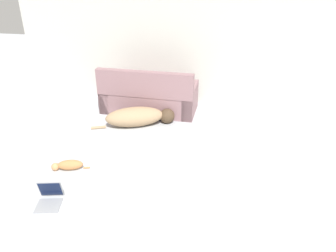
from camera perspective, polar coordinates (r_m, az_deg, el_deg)
wall_back at (r=6.55m, az=7.47°, el=14.32°), size 7.78×0.06×2.49m
couch at (r=6.37m, az=-3.32°, el=5.00°), size 1.83×0.88×0.89m
dog at (r=5.84m, az=-5.15°, el=1.63°), size 1.45×0.77×0.34m
cat at (r=4.85m, az=-17.01°, el=-6.54°), size 0.53×0.24×0.15m
laptop_open at (r=4.33m, az=-19.90°, el=-11.35°), size 0.35×0.39×0.26m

